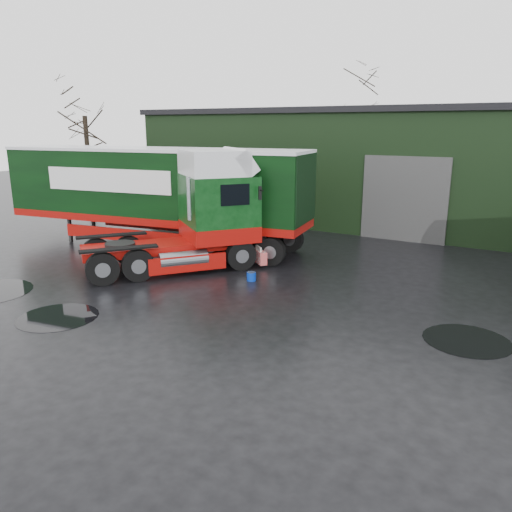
{
  "coord_description": "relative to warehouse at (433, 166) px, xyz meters",
  "views": [
    {
      "loc": [
        7.78,
        -9.82,
        5.37
      ],
      "look_at": [
        0.72,
        2.27,
        1.7
      ],
      "focal_mm": 35.0,
      "sensor_mm": 36.0,
      "label": 1
    }
  ],
  "objects": [
    {
      "name": "tree_back_a",
      "position": [
        -8.0,
        10.0,
        1.59
      ],
      "size": [
        4.4,
        4.4,
        9.5
      ],
      "primitive_type": null,
      "color": "black",
      "rests_on": "ground"
    },
    {
      "name": "tree_left",
      "position": [
        -19.0,
        -8.0,
        1.09
      ],
      "size": [
        4.4,
        4.4,
        8.5
      ],
      "primitive_type": null,
      "color": "black",
      "rests_on": "ground"
    },
    {
      "name": "wash_bucket",
      "position": [
        -2.95,
        -15.2,
        -3.0
      ],
      "size": [
        0.43,
        0.43,
        0.31
      ],
      "primitive_type": "cylinder",
      "rotation": [
        0.0,
        0.0,
        -0.4
      ],
      "color": "#072CA7",
      "rests_on": "ground"
    },
    {
      "name": "puddle_0",
      "position": [
        -5.99,
        -21.07,
        -3.15
      ],
      "size": [
        2.3,
        2.3,
        0.01
      ],
      "primitive_type": "cylinder",
      "color": "black",
      "rests_on": "ground"
    },
    {
      "name": "ground",
      "position": [
        -2.0,
        -20.0,
        -3.16
      ],
      "size": [
        100.0,
        100.0,
        0.0
      ],
      "primitive_type": "plane",
      "color": "black"
    },
    {
      "name": "warehouse",
      "position": [
        0.0,
        0.0,
        0.0
      ],
      "size": [
        32.4,
        12.4,
        6.3
      ],
      "color": "black",
      "rests_on": "ground"
    },
    {
      "name": "hero_tractor",
      "position": [
        -6.5,
        -15.5,
        -0.89
      ],
      "size": [
        6.94,
        7.65,
        4.53
      ],
      "primitive_type": null,
      "rotation": [
        0.0,
        0.0,
        -0.67
      ],
      "color": "#0A3510",
      "rests_on": "ground"
    },
    {
      "name": "trailer_left",
      "position": [
        -9.5,
        -12.78,
        -0.92
      ],
      "size": [
        14.65,
        4.98,
        4.46
      ],
      "primitive_type": null,
      "rotation": [
        0.0,
        0.0,
        1.72
      ],
      "color": "silver",
      "rests_on": "ground"
    },
    {
      "name": "puddle_1",
      "position": [
        4.49,
        -16.81,
        -3.15
      ],
      "size": [
        2.21,
        2.21,
        0.01
      ],
      "primitive_type": "cylinder",
      "color": "black",
      "rests_on": "ground"
    }
  ]
}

